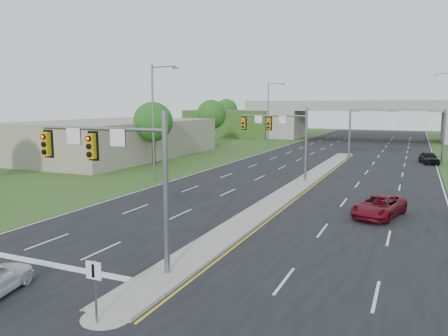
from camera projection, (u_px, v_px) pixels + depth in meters
name	position (u px, v px, depth m)	size (l,w,h in m)	color
ground	(167.00, 276.00, 18.56)	(240.00, 240.00, 0.00)	#2E4D1B
road	(325.00, 168.00, 50.26)	(24.00, 160.00, 0.02)	black
median	(300.00, 185.00, 39.38)	(2.00, 54.00, 0.16)	gray
median_nose	(107.00, 315.00, 14.92)	(2.00, 2.00, 0.16)	gray
lane_markings	(308.00, 175.00, 44.99)	(23.72, 160.00, 0.01)	gold
signal_mast_near	(119.00, 164.00, 18.71)	(6.62, 0.60, 7.00)	slate
signal_mast_far	(283.00, 132.00, 41.36)	(6.62, 0.60, 7.00)	slate
keep_right_sign	(95.00, 281.00, 14.24)	(0.60, 0.13, 2.20)	slate
sign_gantry	(394.00, 121.00, 55.83)	(11.58, 0.44, 6.67)	slate
overpass	(367.00, 123.00, 90.52)	(80.00, 14.00, 8.10)	gray
lightpole_l_mid	(155.00, 117.00, 41.10)	(2.85, 0.25, 11.00)	slate
lightpole_l_far	(269.00, 112.00, 72.80)	(2.85, 0.25, 11.00)	slate
tree_l_near	(153.00, 122.00, 52.96)	(4.80, 4.80, 7.60)	#382316
tree_l_mid	(211.00, 115.00, 77.15)	(5.20, 5.20, 8.12)	#382316
tree_back_a	(226.00, 110.00, 118.02)	(6.00, 6.00, 8.85)	#382316
tree_back_b	(276.00, 112.00, 112.48)	(5.60, 5.60, 8.32)	#382316
commercial_building	(113.00, 139.00, 61.86)	(18.00, 30.00, 5.00)	gray
car_far_a	(379.00, 206.00, 28.28)	(2.31, 5.00, 1.39)	#610915
car_far_c	(429.00, 158.00, 53.89)	(1.74, 4.32, 1.47)	black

